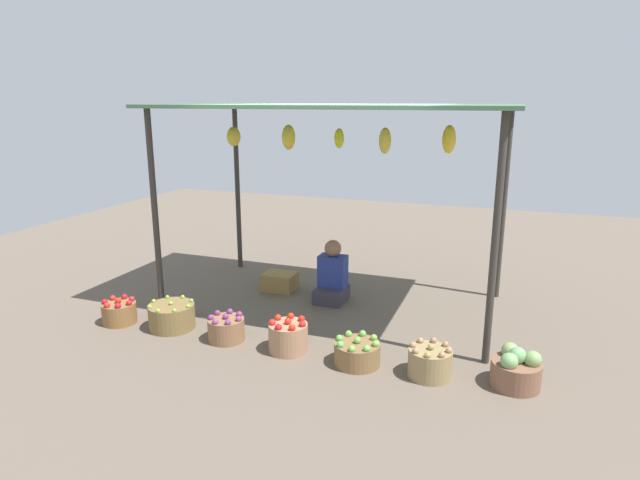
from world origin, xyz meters
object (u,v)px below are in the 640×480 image
Objects in this scene: vendor_person at (332,278)px; basket_green_apples at (357,353)px; basket_red_tomatoes at (288,337)px; basket_cabbages at (516,370)px; basket_red_apples at (119,312)px; basket_purple_onions at (226,329)px; basket_potatoes at (430,362)px; wooden_crate_near_vendor at (280,281)px; basket_limes at (172,316)px.

vendor_person is 1.72m from basket_green_apples.
basket_cabbages is (2.15, 0.06, 0.00)m from basket_red_tomatoes.
basket_green_apples is at bearing -0.43° from basket_red_apples.
basket_potatoes is (2.13, -0.03, 0.01)m from basket_purple_onions.
basket_purple_onions is at bearing -178.98° from basket_cabbages.
basket_potatoes is at bearing -36.18° from wooden_crate_near_vendor.
basket_red_apples is at bearing -179.71° from basket_red_tomatoes.
basket_potatoes is at bearing -0.86° from basket_purple_onions.
vendor_person is at bearing 45.79° from basket_limes.
basket_green_apples is at bearing -46.61° from wooden_crate_near_vendor.
basket_potatoes is (0.69, 0.01, 0.02)m from basket_green_apples.
basket_cabbages is (0.74, 0.08, 0.02)m from basket_potatoes.
basket_red_tomatoes is at bearing 177.54° from basket_green_apples.
basket_cabbages reaches higher than basket_green_apples.
basket_cabbages reaches higher than wooden_crate_near_vendor.
basket_red_tomatoes is (1.43, -0.07, 0.02)m from basket_limes.
basket_cabbages is 3.37m from wooden_crate_near_vendor.
basket_red_apples is 2.08m from basket_red_tomatoes.
basket_cabbages reaches higher than basket_red_apples.
basket_potatoes is (2.85, -0.10, 0.00)m from basket_limes.
basket_red_tomatoes is at bearing -0.61° from basket_purple_onions.
basket_limes is 1.31× the size of basket_purple_onions.
basket_red_tomatoes is at bearing -88.01° from vendor_person.
basket_red_apples is 0.75× the size of basket_limes.
basket_red_tomatoes is at bearing -2.93° from basket_limes.
basket_purple_onions reaches higher than wooden_crate_near_vendor.
basket_red_apples is 0.96× the size of basket_red_tomatoes.
basket_cabbages is (1.43, 0.09, 0.04)m from basket_green_apples.
basket_cabbages is at bearing -33.04° from vendor_person.
wooden_crate_near_vendor is (-0.12, 1.62, -0.01)m from basket_purple_onions.
basket_cabbages is at bearing -27.62° from wooden_crate_near_vendor.
basket_red_tomatoes is 1.82m from wooden_crate_near_vendor.
basket_limes is at bearing 174.79° from basket_purple_onions.
basket_limes is 1.16× the size of basket_cabbages.
basket_purple_onions is 1.44m from basket_green_apples.
basket_limes is 3.59m from basket_cabbages.
basket_purple_onions is 0.89× the size of basket_cabbages.
basket_cabbages reaches higher than basket_red_tomatoes.
basket_red_tomatoes is (0.05, -1.49, -0.14)m from vendor_person.
basket_red_tomatoes is 0.99× the size of basket_potatoes.
basket_red_apples is at bearing -179.06° from basket_cabbages.
basket_potatoes reaches higher than basket_red_apples.
wooden_crate_near_vendor is (-2.25, 1.65, -0.02)m from basket_potatoes.
vendor_person reaches higher than basket_red_tomatoes.
basket_green_apples is 2.28m from wooden_crate_near_vendor.
basket_potatoes is at bearing -173.57° from basket_cabbages.
vendor_person is 2.03× the size of basket_purple_onions.
wooden_crate_near_vendor is (-0.83, 1.62, -0.04)m from basket_red_tomatoes.
basket_potatoes reaches higher than basket_green_apples.
basket_potatoes is at bearing 0.58° from basket_green_apples.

